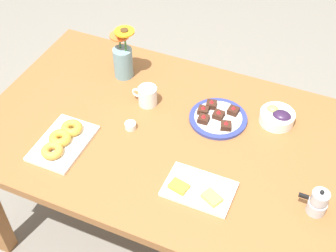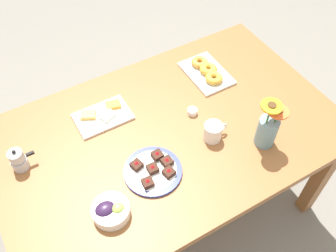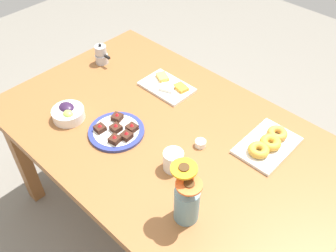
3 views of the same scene
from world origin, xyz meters
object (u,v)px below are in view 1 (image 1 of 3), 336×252
at_px(coffee_mug, 147,96).
at_px(grape_bowl, 277,117).
at_px(flower_vase, 123,60).
at_px(jam_cup_honey, 130,125).
at_px(croissant_platter, 62,141).
at_px(dining_table, 168,146).
at_px(dessert_plate, 218,117).
at_px(moka_pot, 318,203).
at_px(cheese_platter, 198,189).

height_order(coffee_mug, grape_bowl, coffee_mug).
bearing_deg(flower_vase, jam_cup_honey, 121.56).
height_order(croissant_platter, flower_vase, flower_vase).
relative_size(croissant_platter, flower_vase, 1.07).
distance_m(dining_table, jam_cup_honey, 0.19).
height_order(dining_table, jam_cup_honey, jam_cup_honey).
bearing_deg(coffee_mug, grape_bowl, -168.45).
height_order(dessert_plate, flower_vase, flower_vase).
bearing_deg(dessert_plate, coffee_mug, 4.66).
height_order(jam_cup_honey, moka_pot, moka_pot).
relative_size(dining_table, coffee_mug, 13.54).
height_order(flower_vase, moka_pot, flower_vase).
relative_size(coffee_mug, moka_pot, 0.99).
height_order(cheese_platter, dessert_plate, dessert_plate).
distance_m(dining_table, croissant_platter, 0.45).
height_order(coffee_mug, flower_vase, flower_vase).
xyz_separation_m(dessert_plate, flower_vase, (0.51, -0.11, 0.08)).
bearing_deg(moka_pot, dining_table, -12.97).
bearing_deg(moka_pot, coffee_mug, -19.33).
xyz_separation_m(coffee_mug, moka_pot, (-0.80, 0.28, 0.00)).
bearing_deg(coffee_mug, cheese_platter, 136.31).
relative_size(dining_table, moka_pot, 13.45).
relative_size(dining_table, grape_bowl, 10.75).
distance_m(coffee_mug, flower_vase, 0.24).
distance_m(croissant_platter, dessert_plate, 0.66).
bearing_deg(dessert_plate, grape_bowl, -159.62).
bearing_deg(jam_cup_honey, dessert_plate, -148.54).
bearing_deg(moka_pot, jam_cup_honey, -7.86).
bearing_deg(dessert_plate, croissant_platter, 36.10).
distance_m(jam_cup_honey, moka_pot, 0.81).
xyz_separation_m(dining_table, flower_vase, (0.35, -0.27, 0.18)).
bearing_deg(dining_table, dessert_plate, -136.00).
height_order(grape_bowl, dessert_plate, grape_bowl).
bearing_deg(grape_bowl, dining_table, 31.61).
bearing_deg(flower_vase, croissant_platter, 87.12).
bearing_deg(cheese_platter, dining_table, -45.95).
distance_m(grape_bowl, dessert_plate, 0.25).
height_order(cheese_platter, moka_pot, moka_pot).
height_order(cheese_platter, croissant_platter, croissant_platter).
bearing_deg(jam_cup_honey, flower_vase, -58.44).
xyz_separation_m(jam_cup_honey, dessert_plate, (-0.32, -0.20, -0.00)).
bearing_deg(croissant_platter, dining_table, -148.04).
bearing_deg(coffee_mug, jam_cup_honey, 90.26).
bearing_deg(cheese_platter, croissant_platter, -0.16).
xyz_separation_m(croissant_platter, flower_vase, (-0.03, -0.50, 0.07)).
xyz_separation_m(flower_vase, moka_pot, (-0.99, 0.42, -0.04)).
bearing_deg(jam_cup_honey, croissant_platter, 42.17).
xyz_separation_m(coffee_mug, croissant_platter, (0.21, 0.36, -0.03)).
bearing_deg(dessert_plate, moka_pot, 147.30).
bearing_deg(grape_bowl, cheese_platter, 69.81).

